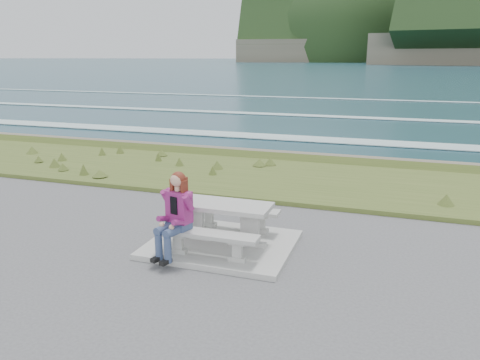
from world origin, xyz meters
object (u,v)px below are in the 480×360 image
object	(u,v)px
bench_seaward	(234,212)
seated_woman	(173,226)
picnic_table	(222,212)
bench_landward	(207,238)

from	to	relation	value
bench_seaward	seated_woman	bearing A→B (deg)	-109.93
picnic_table	bench_landward	bearing A→B (deg)	-90.00
bench_landward	picnic_table	bearing A→B (deg)	90.00
picnic_table	bench_landward	xyz separation A→B (m)	(0.00, -0.70, -0.23)
bench_seaward	seated_woman	world-z (taller)	seated_woman
picnic_table	bench_landward	size ratio (longest dim) A/B	1.00
seated_woman	bench_seaward	bearing A→B (deg)	85.67
picnic_table	seated_woman	xyz separation A→B (m)	(-0.56, -0.83, -0.05)
picnic_table	seated_woman	size ratio (longest dim) A/B	1.24
bench_landward	bench_seaward	xyz separation A→B (m)	(0.00, 1.40, 0.00)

